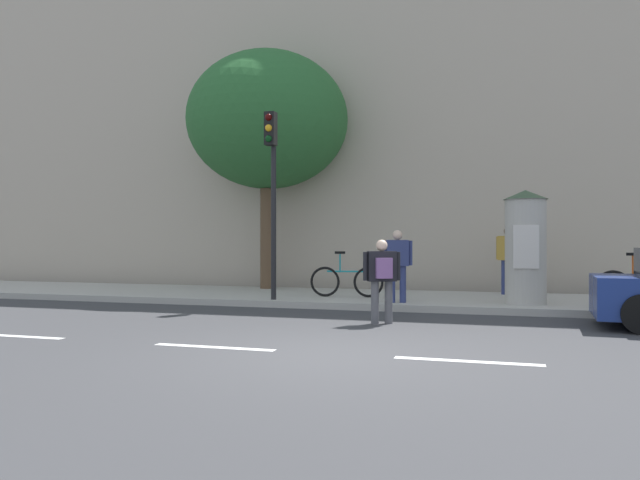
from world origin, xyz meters
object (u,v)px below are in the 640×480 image
poster_column (526,246)px  pedestrian_in_light_jacket (397,260)px  street_tree (268,121)px  pedestrian_with_backpack (382,274)px  traffic_light (272,174)px  bicycle_upright (347,281)px  pedestrian_in_red_top (509,254)px

poster_column → pedestrian_in_light_jacket: (-2.65, -0.49, -0.30)m
street_tree → pedestrian_in_light_jacket: street_tree is taller
pedestrian_with_backpack → traffic_light: bearing=143.9°
pedestrian_in_light_jacket → pedestrian_with_backpack: bearing=-86.8°
poster_column → bicycle_upright: poster_column is taller
pedestrian_in_light_jacket → bicycle_upright: (-1.39, 0.99, -0.53)m
traffic_light → street_tree: 3.93m
street_tree → pedestrian_in_light_jacket: 6.40m
poster_column → pedestrian_in_red_top: poster_column is taller
pedestrian_in_red_top → pedestrian_in_light_jacket: size_ratio=1.08×
poster_column → street_tree: 8.08m
traffic_light → pedestrian_in_red_top: (5.14, 3.02, -1.85)m
pedestrian_with_backpack → pedestrian_in_light_jacket: 2.40m
traffic_light → pedestrian_with_backpack: (2.96, -2.16, -2.11)m
traffic_light → pedestrian_with_backpack: 4.23m
poster_column → pedestrian_with_backpack: (-2.51, -2.88, -0.48)m
pedestrian_with_backpack → bicycle_upright: (-1.53, 3.38, -0.36)m
bicycle_upright → pedestrian_with_backpack: bearing=-65.6°
street_tree → pedestrian_in_red_top: 7.52m
poster_column → pedestrian_in_red_top: size_ratio=1.42×
pedestrian_in_light_jacket → traffic_light: bearing=-175.4°
traffic_light → bicycle_upright: bearing=40.3°
traffic_light → pedestrian_in_light_jacket: (2.83, 0.23, -1.94)m
pedestrian_with_backpack → pedestrian_in_light_jacket: (-0.13, 2.39, 0.17)m
pedestrian_in_red_top → pedestrian_in_light_jacket: bearing=-129.7°
pedestrian_in_light_jacket → bicycle_upright: 1.79m
traffic_light → poster_column: 5.76m
street_tree → bicycle_upright: bearing=-34.7°
bicycle_upright → pedestrian_in_red_top: bearing=25.9°
pedestrian_with_backpack → bicycle_upright: size_ratio=0.85×
pedestrian_with_backpack → bicycle_upright: pedestrian_with_backpack is taller
street_tree → pedestrian_with_backpack: 7.95m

